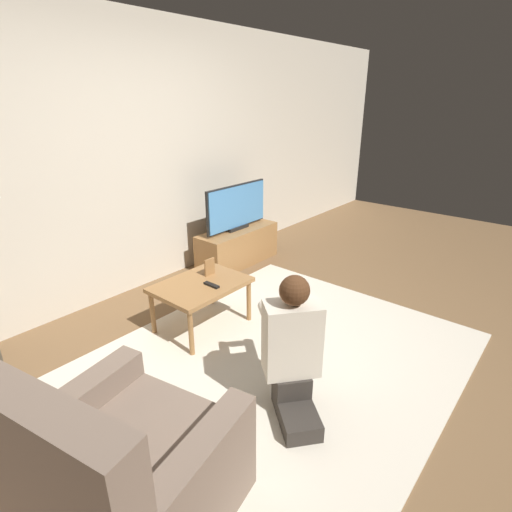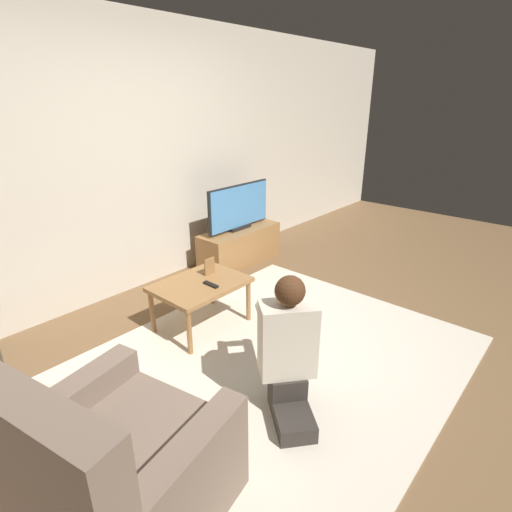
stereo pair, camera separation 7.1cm
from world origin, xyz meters
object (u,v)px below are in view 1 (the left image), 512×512
object	(u,v)px
tv	(237,207)
coffee_table	(201,288)
person_kneeling	(292,346)
armchair	(123,475)

from	to	relation	value
tv	coffee_table	distance (m)	1.50
coffee_table	person_kneeling	xyz separation A→B (m)	(-0.29, -1.13, 0.08)
armchair	person_kneeling	xyz separation A→B (m)	(1.10, -0.14, 0.16)
armchair	person_kneeling	bearing A→B (deg)	-108.22
armchair	coffee_table	bearing A→B (deg)	-65.64
armchair	tv	bearing A→B (deg)	-67.87
tv	person_kneeling	world-z (taller)	tv
tv	person_kneeling	xyz separation A→B (m)	(-1.56, -1.87, -0.23)
coffee_table	armchair	distance (m)	1.71
tv	coffee_table	size ratio (longest dim) A/B	1.24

